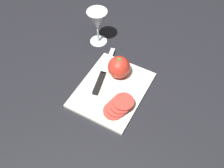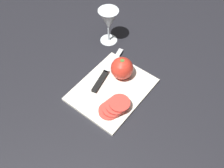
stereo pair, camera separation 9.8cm
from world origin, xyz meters
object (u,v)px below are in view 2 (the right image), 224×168
tomato_slice_stack_near (114,107)px  whole_tomato (123,69)px  wine_glass (108,21)px  knife (103,77)px

tomato_slice_stack_near → whole_tomato: bearing=26.1°
wine_glass → knife: (-0.19, -0.12, -0.09)m
knife → tomato_slice_stack_near: (-0.09, -0.12, 0.01)m
knife → tomato_slice_stack_near: 0.15m
wine_glass → whole_tomato: wine_glass is taller
whole_tomato → tomato_slice_stack_near: size_ratio=0.80×
whole_tomato → tomato_slice_stack_near: (-0.14, -0.07, -0.03)m
whole_tomato → tomato_slice_stack_near: bearing=-153.9°
wine_glass → tomato_slice_stack_near: size_ratio=1.45×
whole_tomato → wine_glass: bearing=52.6°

